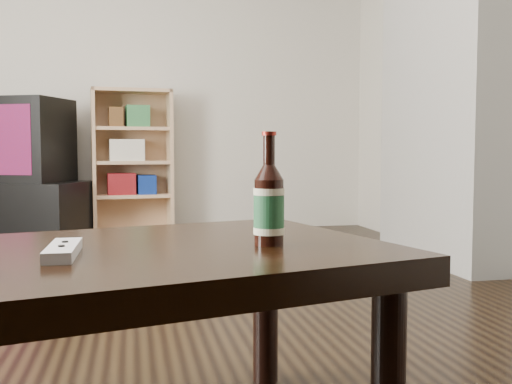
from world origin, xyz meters
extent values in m
cube|color=black|center=(0.00, 0.00, -0.01)|extent=(5.00, 6.00, 0.01)
cube|color=beige|center=(0.00, 3.01, 1.35)|extent=(5.00, 0.02, 2.70)
cube|color=silver|center=(2.35, 1.20, 1.35)|extent=(0.30, 1.20, 2.70)
cube|color=black|center=(-0.49, 2.67, 0.23)|extent=(1.27, 0.97, 0.46)
cube|color=black|center=(-0.49, 2.67, 0.77)|extent=(0.99, 0.83, 0.64)
cube|color=tan|center=(0.13, 2.77, 0.60)|extent=(0.05, 0.30, 1.20)
cube|color=tan|center=(0.75, 2.82, 0.60)|extent=(0.05, 0.30, 1.20)
cube|color=tan|center=(0.44, 2.80, 1.18)|extent=(0.67, 0.35, 0.03)
cube|color=tan|center=(0.44, 2.80, 0.01)|extent=(0.67, 0.35, 0.03)
cube|color=tan|center=(0.43, 2.93, 0.60)|extent=(0.64, 0.08, 1.20)
cube|color=tan|center=(0.44, 2.80, 0.32)|extent=(0.61, 0.32, 0.03)
cube|color=tan|center=(0.44, 2.80, 0.60)|extent=(0.61, 0.32, 0.03)
cube|color=tan|center=(0.44, 2.80, 0.87)|extent=(0.61, 0.32, 0.03)
cube|color=maroon|center=(0.35, 2.77, 0.42)|extent=(0.24, 0.20, 0.17)
cube|color=navy|center=(0.55, 2.79, 0.41)|extent=(0.16, 0.20, 0.16)
cube|color=beige|center=(0.39, 2.77, 0.70)|extent=(0.29, 0.21, 0.17)
cube|color=#32713E|center=(0.49, 2.78, 0.98)|extent=(0.20, 0.20, 0.17)
cube|color=brown|center=(0.31, 2.77, 0.97)|extent=(0.13, 0.19, 0.16)
cube|color=black|center=(0.35, -0.94, 0.45)|extent=(1.43, 1.05, 0.06)
cylinder|color=black|center=(0.96, -1.08, 0.21)|extent=(0.09, 0.09, 0.42)
cylinder|color=black|center=(0.82, -0.52, 0.21)|extent=(0.09, 0.09, 0.42)
cylinder|color=black|center=(0.74, -0.93, 0.56)|extent=(0.09, 0.09, 0.15)
cylinder|color=#215932|center=(0.74, -0.93, 0.56)|extent=(0.09, 0.09, 0.09)
cylinder|color=beige|center=(0.74, -0.93, 0.61)|extent=(0.09, 0.09, 0.02)
cylinder|color=beige|center=(0.74, -0.93, 0.52)|extent=(0.09, 0.09, 0.02)
cone|color=black|center=(0.74, -0.93, 0.65)|extent=(0.09, 0.09, 0.03)
cylinder|color=black|center=(0.74, -0.93, 0.70)|extent=(0.03, 0.03, 0.07)
cylinder|color=maroon|center=(0.74, -0.93, 0.74)|extent=(0.04, 0.04, 0.01)
cube|color=silver|center=(0.29, -0.99, 0.49)|extent=(0.06, 0.21, 0.02)
cylinder|color=black|center=(0.29, -0.95, 0.51)|extent=(0.01, 0.01, 0.00)
cylinder|color=black|center=(0.29, -1.01, 0.51)|extent=(0.01, 0.01, 0.00)
camera|label=1|loc=(0.43, -2.25, 0.70)|focal=42.00mm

